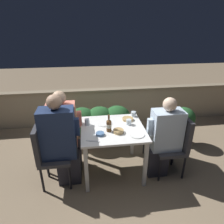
{
  "coord_description": "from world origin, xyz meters",
  "views": [
    {
      "loc": [
        -0.34,
        -2.46,
        2.14
      ],
      "look_at": [
        0.0,
        0.06,
        0.98
      ],
      "focal_mm": 32.0,
      "sensor_mm": 36.0,
      "label": 1
    }
  ],
  "objects": [
    {
      "name": "ground_plane",
      "position": [
        0.0,
        0.0,
        0.0
      ],
      "size": [
        16.0,
        16.0,
        0.0
      ],
      "primitive_type": "plane",
      "color": "#847056"
    },
    {
      "name": "parapet_wall",
      "position": [
        0.0,
        1.68,
        0.4
      ],
      "size": [
        9.0,
        0.18,
        0.8
      ],
      "color": "gray",
      "rests_on": "ground_plane"
    },
    {
      "name": "dining_table",
      "position": [
        0.0,
        0.0,
        0.65
      ],
      "size": [
        0.9,
        0.85,
        0.76
      ],
      "color": "white",
      "rests_on": "ground_plane"
    },
    {
      "name": "planter_hedge",
      "position": [
        -0.13,
        0.8,
        0.41
      ],
      "size": [
        1.15,
        0.47,
        0.75
      ],
      "color": "brown",
      "rests_on": "ground_plane"
    },
    {
      "name": "chair_left_near",
      "position": [
        -0.91,
        -0.12,
        0.55
      ],
      "size": [
        0.43,
        0.43,
        0.93
      ],
      "color": "#333338",
      "rests_on": "ground_plane"
    },
    {
      "name": "person_navy_jumper",
      "position": [
        -0.71,
        -0.12,
        0.67
      ],
      "size": [
        0.51,
        0.26,
        1.33
      ],
      "color": "#282833",
      "rests_on": "ground_plane"
    },
    {
      "name": "chair_left_far",
      "position": [
        -0.89,
        0.16,
        0.55
      ],
      "size": [
        0.43,
        0.43,
        0.93
      ],
      "color": "#333338",
      "rests_on": "ground_plane"
    },
    {
      "name": "person_coral_top",
      "position": [
        -0.69,
        0.16,
        0.65
      ],
      "size": [
        0.49,
        0.26,
        1.29
      ],
      "color": "#282833",
      "rests_on": "ground_plane"
    },
    {
      "name": "chair_right_near",
      "position": [
        0.92,
        -0.13,
        0.55
      ],
      "size": [
        0.43,
        0.43,
        0.93
      ],
      "color": "#333338",
      "rests_on": "ground_plane"
    },
    {
      "name": "person_blue_shirt",
      "position": [
        0.72,
        -0.13,
        0.61
      ],
      "size": [
        0.5,
        0.26,
        1.23
      ],
      "color": "#282833",
      "rests_on": "ground_plane"
    },
    {
      "name": "chair_right_far",
      "position": [
        0.89,
        0.18,
        0.55
      ],
      "size": [
        0.43,
        0.43,
        0.93
      ],
      "color": "#333338",
      "rests_on": "ground_plane"
    },
    {
      "name": "beer_bottle",
      "position": [
        -0.06,
        -0.08,
        0.85
      ],
      "size": [
        0.07,
        0.07,
        0.25
      ],
      "color": "brown",
      "rests_on": "dining_table"
    },
    {
      "name": "plate_0",
      "position": [
        -0.11,
        0.15,
        0.76
      ],
      "size": [
        0.23,
        0.23,
        0.01
      ],
      "color": "white",
      "rests_on": "dining_table"
    },
    {
      "name": "plate_1",
      "position": [
        0.3,
        -0.23,
        0.76
      ],
      "size": [
        0.21,
        0.21,
        0.01
      ],
      "color": "white",
      "rests_on": "dining_table"
    },
    {
      "name": "bowl_0",
      "position": [
        -0.19,
        -0.17,
        0.78
      ],
      "size": [
        0.11,
        0.11,
        0.03
      ],
      "color": "#4C709E",
      "rests_on": "dining_table"
    },
    {
      "name": "bowl_1",
      "position": [
        0.06,
        -0.14,
        0.78
      ],
      "size": [
        0.14,
        0.14,
        0.04
      ],
      "color": "tan",
      "rests_on": "dining_table"
    },
    {
      "name": "bowl_2",
      "position": [
        0.26,
        0.22,
        0.78
      ],
      "size": [
        0.17,
        0.17,
        0.04
      ],
      "color": "tan",
      "rests_on": "dining_table"
    },
    {
      "name": "glass_cup_0",
      "position": [
        -0.35,
        0.14,
        0.8
      ],
      "size": [
        0.07,
        0.07,
        0.09
      ],
      "color": "silver",
      "rests_on": "dining_table"
    },
    {
      "name": "glass_cup_1",
      "position": [
        0.38,
        0.34,
        0.8
      ],
      "size": [
        0.08,
        0.08,
        0.08
      ],
      "color": "silver",
      "rests_on": "dining_table"
    },
    {
      "name": "glass_cup_2",
      "position": [
        0.25,
        0.07,
        0.8
      ],
      "size": [
        0.08,
        0.08,
        0.08
      ],
      "color": "silver",
      "rests_on": "dining_table"
    },
    {
      "name": "fork_0",
      "position": [
        -0.3,
        -0.31,
        0.76
      ],
      "size": [
        0.17,
        0.07,
        0.01
      ],
      "color": "silver",
      "rests_on": "dining_table"
    },
    {
      "name": "potted_plant",
      "position": [
        1.39,
        0.61,
        0.45
      ],
      "size": [
        0.41,
        0.41,
        0.73
      ],
      "color": "#B2A899",
      "rests_on": "ground_plane"
    }
  ]
}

